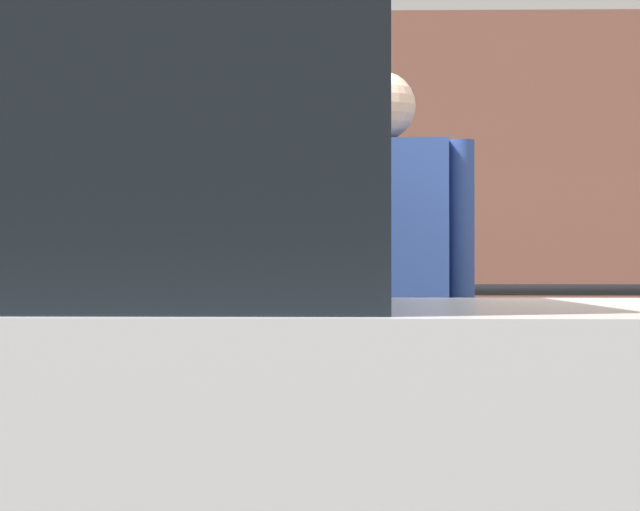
{
  "coord_description": "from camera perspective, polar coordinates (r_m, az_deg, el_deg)",
  "views": [
    {
      "loc": [
        0.53,
        -3.95,
        1.23
      ],
      "look_at": [
        0.43,
        0.33,
        1.29
      ],
      "focal_mm": 68.25,
      "sensor_mm": 36.0,
      "label": 1
    }
  ],
  "objects": [
    {
      "name": "parking_meter",
      "position": [
        4.25,
        -5.0,
        -1.89
      ],
      "size": [
        0.15,
        0.16,
        1.45
      ],
      "rotation": [
        0.0,
        0.0,
        3.12
      ],
      "color": "slate",
      "rests_on": "sidewalk_curb"
    },
    {
      "name": "pedestrian_at_meter",
      "position": [
        4.19,
        2.88,
        -1.63
      ],
      "size": [
        0.66,
        0.48,
        1.79
      ],
      "rotation": [
        0.0,
        0.0,
        3.09
      ],
      "color": "#1E233F",
      "rests_on": "sidewalk_curb"
    },
    {
      "name": "parked_hatchback_white",
      "position": [
        3.06,
        -14.77,
        -6.56
      ],
      "size": [
        4.03,
        1.82,
        1.81
      ],
      "rotation": [
        0.0,
        0.0,
        -1.59
      ],
      "color": "white",
      "rests_on": "ground"
    },
    {
      "name": "background_railing",
      "position": [
        6.51,
        -3.36,
        -3.87
      ],
      "size": [
        24.06,
        0.06,
        1.04
      ],
      "color": "black",
      "rests_on": "sidewalk_curb"
    },
    {
      "name": "backdrop_wall",
      "position": [
        8.75,
        -2.16,
        1.18
      ],
      "size": [
        32.0,
        0.5,
        3.07
      ],
      "primitive_type": "cube",
      "color": "brown",
      "rests_on": "ground"
    }
  ]
}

